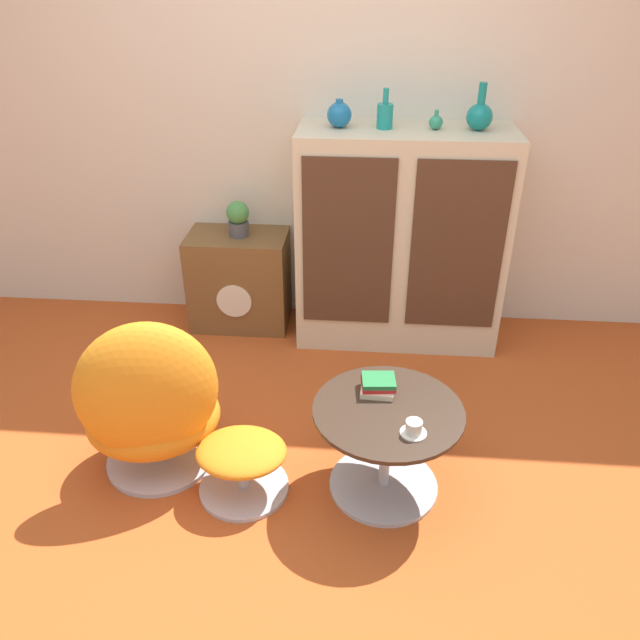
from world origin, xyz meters
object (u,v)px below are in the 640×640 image
at_px(vase_inner_left, 385,115).
at_px(vase_inner_right, 436,122).
at_px(tv_console, 240,280).
at_px(book_stack, 378,385).
at_px(teacup, 414,429).
at_px(coffee_table, 386,442).
at_px(egg_chair, 151,406).
at_px(vase_leftmost, 339,115).
at_px(sideboard, 400,239).
at_px(ottoman, 242,460).
at_px(vase_rightmost, 480,115).
at_px(potted_plant, 238,218).

bearing_deg(vase_inner_left, vase_inner_right, 0.00).
bearing_deg(tv_console, book_stack, -56.02).
relative_size(vase_inner_left, teacup, 1.93).
xyz_separation_m(coffee_table, book_stack, (-0.04, 0.11, 0.20)).
bearing_deg(teacup, egg_chair, 170.98).
distance_m(vase_leftmost, vase_inner_right, 0.49).
height_order(coffee_table, book_stack, book_stack).
xyz_separation_m(sideboard, vase_leftmost, (-0.35, 0.00, 0.67)).
bearing_deg(book_stack, vase_leftmost, 101.48).
bearing_deg(tv_console, vase_leftmost, -5.05).
distance_m(sideboard, vase_inner_right, 0.66).
distance_m(sideboard, ottoman, 1.57).
height_order(coffee_table, vase_leftmost, vase_leftmost).
bearing_deg(sideboard, teacup, -89.08).
relative_size(tv_console, vase_rightmost, 2.51).
bearing_deg(sideboard, coffee_table, -93.05).
height_order(vase_rightmost, potted_plant, vase_rightmost).
relative_size(egg_chair, vase_rightmost, 3.34).
bearing_deg(teacup, ottoman, 173.71).
bearing_deg(tv_console, teacup, -56.99).
relative_size(ottoman, book_stack, 2.59).
height_order(coffee_table, potted_plant, potted_plant).
height_order(ottoman, teacup, teacup).
relative_size(tv_console, potted_plant, 2.83).
height_order(sideboard, book_stack, sideboard).
bearing_deg(ottoman, egg_chair, 166.32).
distance_m(vase_leftmost, potted_plant, 0.83).
bearing_deg(sideboard, potted_plant, 176.50).
relative_size(coffee_table, potted_plant, 2.96).
distance_m(ottoman, vase_inner_left, 1.84).
distance_m(ottoman, potted_plant, 1.53).
distance_m(egg_chair, teacup, 1.10).
distance_m(sideboard, book_stack, 1.19).
bearing_deg(coffee_table, vase_inner_left, 92.24).
xyz_separation_m(potted_plant, teacup, (0.95, -1.49, -0.24)).
bearing_deg(coffee_table, tv_console, 122.99).
bearing_deg(egg_chair, vase_leftmost, 60.81).
bearing_deg(sideboard, tv_console, 176.60).
bearing_deg(vase_inner_right, potted_plant, 177.16).
bearing_deg(book_stack, teacup, -62.04).
distance_m(vase_inner_right, book_stack, 1.45).
distance_m(ottoman, vase_rightmost, 2.04).
distance_m(egg_chair, vase_inner_left, 1.83).
bearing_deg(vase_inner_left, vase_leftmost, -180.00).
bearing_deg(vase_inner_left, book_stack, -89.64).
height_order(ottoman, potted_plant, potted_plant).
bearing_deg(egg_chair, vase_rightmost, 41.83).
bearing_deg(tv_console, coffee_table, -57.01).
xyz_separation_m(tv_console, vase_inner_right, (1.08, -0.05, 0.96)).
bearing_deg(teacup, vase_inner_left, 95.67).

